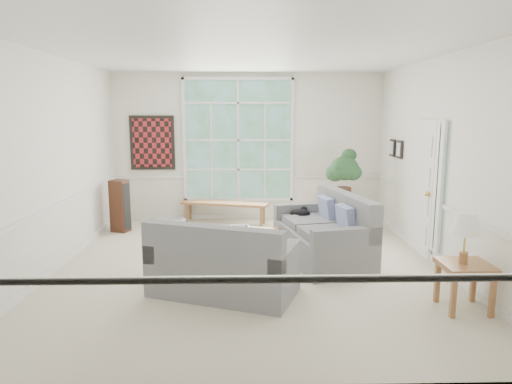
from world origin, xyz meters
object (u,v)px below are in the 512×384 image
at_px(loveseat_front, 224,257).
at_px(side_table, 464,286).
at_px(coffee_table, 243,242).
at_px(end_table, 343,215).
at_px(loveseat_right, 322,227).

distance_m(loveseat_front, side_table, 2.78).
relative_size(loveseat_front, coffee_table, 1.65).
height_order(end_table, side_table, end_table).
distance_m(loveseat_right, end_table, 2.03).
bearing_deg(coffee_table, side_table, -27.10).
distance_m(end_table, side_table, 3.72).
height_order(loveseat_right, coffee_table, loveseat_right).
height_order(loveseat_front, coffee_table, loveseat_front).
bearing_deg(loveseat_right, side_table, -66.36).
distance_m(loveseat_front, coffee_table, 1.60).
distance_m(loveseat_front, end_table, 3.81).
height_order(loveseat_right, side_table, loveseat_right).
height_order(coffee_table, end_table, end_table).
relative_size(loveseat_front, side_table, 3.17).
distance_m(coffee_table, end_table, 2.48).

